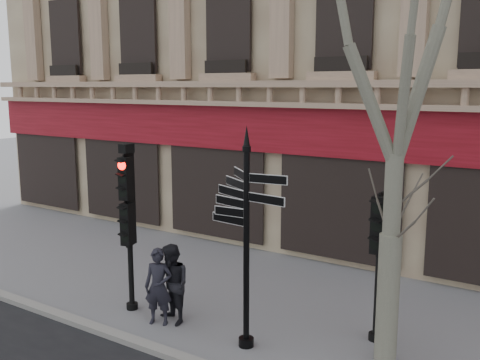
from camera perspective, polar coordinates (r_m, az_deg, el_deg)
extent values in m
plane|color=slate|center=(10.86, -0.23, -16.21)|extent=(80.00, 80.00, 0.00)
cube|color=maroon|center=(14.13, 10.70, 4.97)|extent=(28.00, 0.25, 1.30)
cube|color=#91745E|center=(13.87, 10.47, 8.90)|extent=(28.00, 0.35, 0.74)
cylinder|color=black|center=(9.76, 0.69, -7.69)|extent=(0.11, 0.11, 3.66)
cylinder|color=black|center=(10.43, 0.66, -16.88)|extent=(0.28, 0.28, 0.16)
cone|color=black|center=(9.34, 0.71, 4.75)|extent=(0.12, 0.12, 0.37)
cylinder|color=black|center=(11.67, -11.69, -5.80)|extent=(0.11, 0.11, 3.32)
cylinder|color=black|center=(12.19, -11.42, -13.03)|extent=(0.25, 0.25, 0.13)
cube|color=black|center=(11.60, -11.74, -4.55)|extent=(0.46, 0.38, 0.90)
cube|color=black|center=(11.40, -11.91, 0.21)|extent=(0.46, 0.38, 0.90)
sphere|color=#FF0C05|center=(11.36, -11.96, 1.42)|extent=(0.19, 0.19, 0.19)
cube|color=black|center=(11.31, -12.03, 3.32)|extent=(0.27, 0.31, 0.19)
cylinder|color=black|center=(10.45, 14.58, -9.21)|extent=(0.14, 0.14, 2.83)
cylinder|color=black|center=(10.95, 14.26, -15.83)|extent=(0.29, 0.29, 0.16)
cube|color=black|center=(10.20, 14.80, -4.54)|extent=(0.49, 0.36, 1.08)
cylinder|color=gray|center=(9.78, 15.48, -12.19)|extent=(0.38, 0.38, 2.33)
cylinder|color=gray|center=(9.26, 15.99, -1.82)|extent=(0.30, 0.30, 1.48)
imported|color=black|center=(11.14, -8.69, -11.17)|extent=(0.68, 0.57, 1.58)
imported|color=black|center=(11.12, -7.28, -11.00)|extent=(0.97, 0.86, 1.65)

